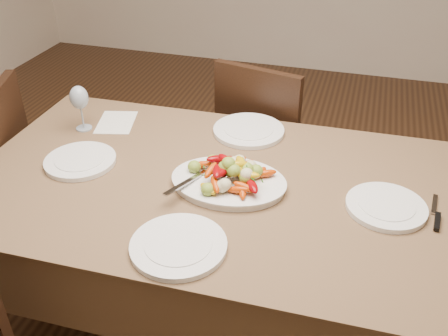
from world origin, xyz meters
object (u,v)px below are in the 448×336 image
dining_table (224,262)px  plate_left (80,161)px  serving_platter (229,183)px  plate_right (386,207)px  chair_far (271,144)px  plate_near (179,246)px  plate_far (249,131)px  wine_glass (81,107)px

dining_table → plate_left: plate_left is taller
serving_platter → plate_right: 0.53m
chair_far → plate_right: (0.54, -0.79, 0.29)m
chair_far → plate_near: 1.20m
dining_table → chair_far: (0.02, 0.80, 0.10)m
plate_left → plate_right: bearing=1.7°
serving_platter → plate_left: 0.58m
chair_far → plate_far: 0.51m
wine_glass → plate_right: bearing=-9.8°
plate_right → plate_far: same height
plate_near → wine_glass: size_ratio=1.41×
chair_far → serving_platter: 0.87m
plate_right → wine_glass: 1.25m
dining_table → plate_near: size_ratio=6.36×
plate_near → plate_far: bearing=88.1°
dining_table → wine_glass: size_ratio=8.98×
chair_far → plate_far: bearing=100.5°
chair_far → plate_far: size_ratio=3.23×
chair_far → wine_glass: 0.99m
plate_left → wine_glass: size_ratio=1.30×
dining_table → plate_left: (-0.55, -0.03, 0.39)m
dining_table → plate_far: bearing=90.9°
chair_far → plate_left: chair_far is taller
dining_table → plate_right: size_ratio=7.03×
plate_far → wine_glass: 0.70m
chair_far → plate_right: bearing=137.6°
plate_right → plate_far: (-0.56, 0.38, 0.00)m
plate_right → plate_left: bearing=-178.3°
plate_far → plate_near: same height
serving_platter → wine_glass: bearing=161.6°
plate_left → plate_near: size_ratio=0.92×
plate_right → plate_near: 0.69m
chair_far → plate_near: (-0.05, -1.17, 0.29)m
plate_left → plate_right: size_ratio=1.01×
plate_right → plate_near: size_ratio=0.90×
dining_table → chair_far: chair_far is taller
plate_left → chair_far: bearing=55.4°
chair_far → serving_platter: chair_far is taller
plate_far → plate_near: bearing=-91.9°
plate_near → chair_far: bearing=87.6°
wine_glass → plate_far: bearing=13.8°
plate_right → plate_far: size_ratio=0.89×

